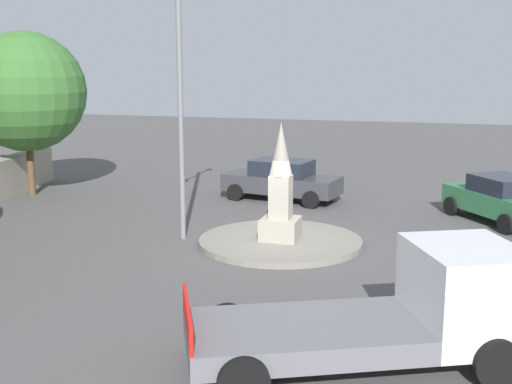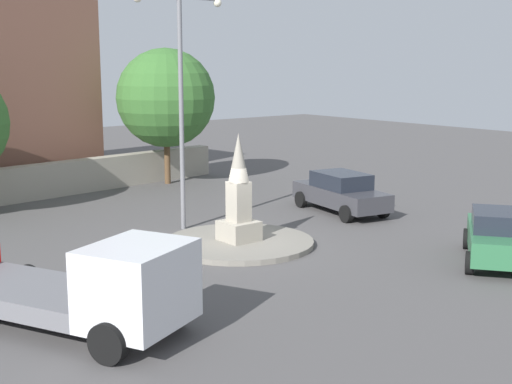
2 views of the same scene
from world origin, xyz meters
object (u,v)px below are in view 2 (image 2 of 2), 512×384
at_px(streetlamp, 181,86).
at_px(car_green_approaching, 500,236).
at_px(truck_white_waiting, 93,290).
at_px(tree_far_corner, 166,98).
at_px(monument, 239,197).
at_px(car_dark_grey_passing, 341,192).

distance_m(streetlamp, car_green_approaching, 11.28).
relative_size(truck_white_waiting, tree_far_corner, 0.98).
distance_m(car_green_approaching, tree_far_corner, 17.91).
distance_m(monument, car_dark_grey_passing, 6.32).
height_order(streetlamp, car_green_approaching, streetlamp).
distance_m(monument, car_green_approaching, 7.89).
relative_size(monument, car_dark_grey_passing, 0.73).
bearing_deg(truck_white_waiting, car_dark_grey_passing, 22.40).
height_order(car_green_approaching, truck_white_waiting, truck_white_waiting).
distance_m(monument, tree_far_corner, 12.36).
height_order(monument, car_dark_grey_passing, monument).
bearing_deg(car_green_approaching, monument, 126.25).
bearing_deg(monument, tree_far_corner, 68.69).
bearing_deg(car_dark_grey_passing, tree_far_corner, 99.84).
distance_m(streetlamp, truck_white_waiting, 10.47).
xyz_separation_m(monument, tree_far_corner, (4.40, 11.27, 2.52)).
bearing_deg(tree_far_corner, monument, -111.31).
xyz_separation_m(car_dark_grey_passing, tree_far_corner, (-1.70, 9.82, 3.27)).
xyz_separation_m(monument, car_dark_grey_passing, (6.10, 1.45, -0.76)).
distance_m(car_green_approaching, car_dark_grey_passing, 7.92).
bearing_deg(streetlamp, car_green_approaching, -62.81).
bearing_deg(monument, car_green_approaching, -53.75).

